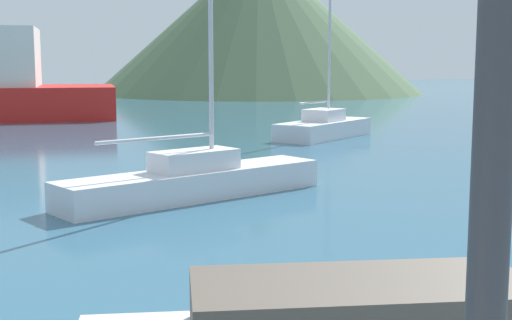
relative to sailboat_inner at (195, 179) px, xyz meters
name	(u,v)px	position (x,y,z in m)	size (l,w,h in m)	color
sailboat_inner	(195,179)	(0.00, 0.00, 0.00)	(7.57, 3.82, 8.19)	silver
sailboat_middle	(324,126)	(9.88, 11.98, 0.04)	(6.01, 4.94, 9.21)	silver
hill_central	(258,20)	(25.17, 58.18, 7.63)	(36.80, 36.80, 16.24)	#4C6647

